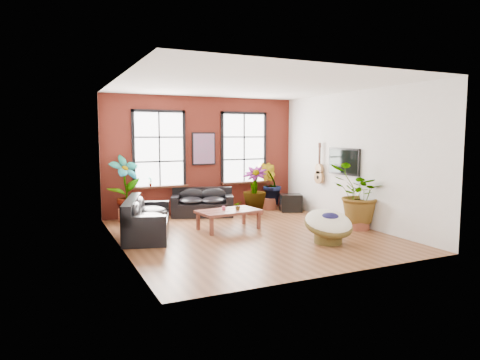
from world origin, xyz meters
The scene contains 19 objects.
room centered at (0.00, 0.15, 1.75)m, with size 6.04×6.54×3.54m.
sofa_back centered at (-0.21, 2.77, 0.37)m, with size 1.95×1.41×0.81m.
sofa_left centered at (-2.31, 0.89, 0.40)m, with size 1.56×2.43×0.89m.
coffee_table centered at (-0.25, 0.74, 0.43)m, with size 1.63×1.06×0.59m.
papasan_chair centered at (1.19, -1.43, 0.41)m, with size 1.20×1.21×0.79m.
poster centered at (0.00, 3.18, 1.95)m, with size 0.74×0.06×0.98m.
tv_wall_unit centered at (2.93, 0.60, 1.54)m, with size 0.13×1.86×1.20m.
media_box centered at (2.51, 2.26, 0.27)m, with size 0.80×0.74×0.54m.
pot_back_left centered at (-2.37, 2.86, 0.17)m, with size 0.61×0.61×0.35m.
pot_back_right centered at (2.10, 2.89, 0.18)m, with size 0.53×0.53×0.37m.
pot_right_wall centered at (2.72, -0.65, 0.19)m, with size 0.58×0.58×0.38m.
pot_mid centered at (1.30, 2.35, 0.18)m, with size 0.51×0.51×0.37m.
floor_plant_back_left centered at (-2.39, 2.88, 0.99)m, with size 0.88×0.60×1.68m, color #196024.
floor_plant_back_right centered at (2.13, 2.92, 0.81)m, with size 0.73×0.59×1.33m, color #196024.
floor_plant_right_wall centered at (2.69, -0.63, 0.90)m, with size 1.34×1.16×1.49m, color #196024.
floor_plant_mid centered at (1.29, 2.34, 0.79)m, with size 0.72×0.72×1.29m, color #196024.
table_plant centered at (-0.03, 0.64, 0.60)m, with size 0.20×0.17×0.22m, color #196024.
sill_plant_left centered at (-1.65, 3.13, 1.04)m, with size 0.14×0.10×0.27m, color #196024.
sill_plant_right centered at (1.70, 3.13, 1.04)m, with size 0.15×0.15×0.27m, color #196024.
Camera 1 is at (-4.44, -8.94, 2.36)m, focal length 32.00 mm.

